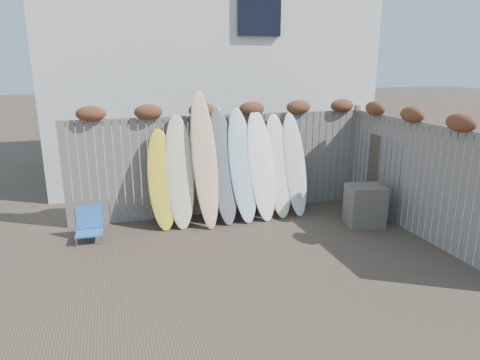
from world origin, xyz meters
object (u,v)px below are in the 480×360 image
object	(u,v)px
lattice_panel	(386,178)
surfboard_0	(162,179)
beach_chair	(89,225)
wooden_crate	(365,205)

from	to	relation	value
lattice_panel	surfboard_0	xyz separation A→B (m)	(-4.29, 0.72, 0.12)
beach_chair	wooden_crate	size ratio (longest dim) A/B	0.76
wooden_crate	lattice_panel	world-z (taller)	lattice_panel
lattice_panel	surfboard_0	size ratio (longest dim) A/B	0.84
surfboard_0	wooden_crate	bearing A→B (deg)	-15.89
beach_chair	wooden_crate	bearing A→B (deg)	-9.09
surfboard_0	beach_chair	bearing A→B (deg)	-168.16
beach_chair	surfboard_0	bearing A→B (deg)	11.50
beach_chair	surfboard_0	world-z (taller)	surfboard_0
wooden_crate	surfboard_0	xyz separation A→B (m)	(-3.63, 1.06, 0.52)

